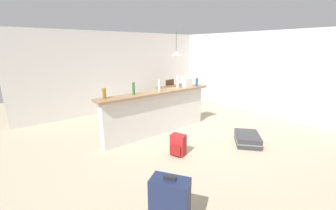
{
  "coord_description": "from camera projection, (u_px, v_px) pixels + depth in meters",
  "views": [
    {
      "loc": [
        -3.42,
        -3.54,
        2.06
      ],
      "look_at": [
        -0.12,
        0.56,
        0.64
      ],
      "focal_mm": 23.39,
      "sensor_mm": 36.0,
      "label": 1
    }
  ],
  "objects": [
    {
      "name": "grocery_bag",
      "position": [
        187.0,
        82.0,
        5.67
      ],
      "size": [
        0.26,
        0.18,
        0.22
      ],
      "primitive_type": "cube",
      "color": "silver",
      "rests_on": "bar_countertop"
    },
    {
      "name": "suitcase_flat_charcoal",
      "position": [
        247.0,
        139.0,
        4.76
      ],
      "size": [
        0.85,
        0.83,
        0.22
      ],
      "color": "#38383D",
      "rests_on": "ground_plane"
    },
    {
      "name": "bottle_blue",
      "position": [
        197.0,
        82.0,
        5.71
      ],
      "size": [
        0.07,
        0.07,
        0.21
      ],
      "primitive_type": "cylinder",
      "color": "#284C89",
      "rests_on": "bar_countertop"
    },
    {
      "name": "dining_table",
      "position": [
        176.0,
        90.0,
        7.31
      ],
      "size": [
        1.1,
        0.8,
        0.74
      ],
      "color": "brown",
      "rests_on": "ground_plane"
    },
    {
      "name": "bottle_clear",
      "position": [
        178.0,
        82.0,
        5.47
      ],
      "size": [
        0.07,
        0.07,
        0.29
      ],
      "primitive_type": "cylinder",
      "color": "silver",
      "rests_on": "bar_countertop"
    },
    {
      "name": "partition_half_wall",
      "position": [
        158.0,
        114.0,
        5.22
      ],
      "size": [
        2.8,
        0.2,
        1.0
      ],
      "primitive_type": "cube",
      "color": "silver",
      "rests_on": "ground_plane"
    },
    {
      "name": "wall_back",
      "position": [
        124.0,
        71.0,
        7.23
      ],
      "size": [
        6.6,
        0.1,
        2.5
      ],
      "primitive_type": "cube",
      "color": "silver",
      "rests_on": "ground_plane"
    },
    {
      "name": "dining_chair_far_side",
      "position": [
        168.0,
        91.0,
        7.8
      ],
      "size": [
        0.45,
        0.45,
        0.93
      ],
      "color": "#4C331E",
      "rests_on": "ground_plane"
    },
    {
      "name": "bottle_green",
      "position": [
        134.0,
        89.0,
        4.69
      ],
      "size": [
        0.06,
        0.06,
        0.26
      ],
      "primitive_type": "cylinder",
      "color": "#2D6B38",
      "rests_on": "bar_countertop"
    },
    {
      "name": "bottle_amber",
      "position": [
        104.0,
        94.0,
        4.32
      ],
      "size": [
        0.07,
        0.07,
        0.21
      ],
      "primitive_type": "cylinder",
      "color": "#9E661E",
      "rests_on": "bar_countertop"
    },
    {
      "name": "bar_countertop",
      "position": [
        157.0,
        92.0,
        5.08
      ],
      "size": [
        2.96,
        0.4,
        0.05
      ],
      "primitive_type": "cube",
      "color": "#93704C",
      "rests_on": "partition_half_wall"
    },
    {
      "name": "wall_right",
      "position": [
        250.0,
        72.0,
        7.02
      ],
      "size": [
        0.1,
        6.0,
        2.5
      ],
      "primitive_type": "cube",
      "color": "silver",
      "rests_on": "ground_plane"
    },
    {
      "name": "suitcase_upright_navy",
      "position": [
        170.0,
        203.0,
        2.5
      ],
      "size": [
        0.44,
        0.5,
        0.67
      ],
      "color": "#1E284C",
      "rests_on": "ground_plane"
    },
    {
      "name": "dining_chair_near_partition",
      "position": [
        187.0,
        97.0,
        6.91
      ],
      "size": [
        0.47,
        0.47,
        0.93
      ],
      "color": "#4C331E",
      "rests_on": "ground_plane"
    },
    {
      "name": "bottle_white",
      "position": [
        159.0,
        86.0,
        5.03
      ],
      "size": [
        0.06,
        0.06,
        0.26
      ],
      "primitive_type": "cylinder",
      "color": "silver",
      "rests_on": "bar_countertop"
    },
    {
      "name": "ground_plane",
      "position": [
        186.0,
        135.0,
        5.27
      ],
      "size": [
        13.0,
        13.0,
        0.05
      ],
      "primitive_type": "cube",
      "color": "#BCAD8E"
    },
    {
      "name": "backpack_red",
      "position": [
        178.0,
        145.0,
        4.23
      ],
      "size": [
        0.31,
        0.33,
        0.42
      ],
      "color": "red",
      "rests_on": "ground_plane"
    },
    {
      "name": "pendant_lamp",
      "position": [
        176.0,
        53.0,
        7.1
      ],
      "size": [
        0.34,
        0.34,
        0.79
      ],
      "color": "black"
    }
  ]
}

